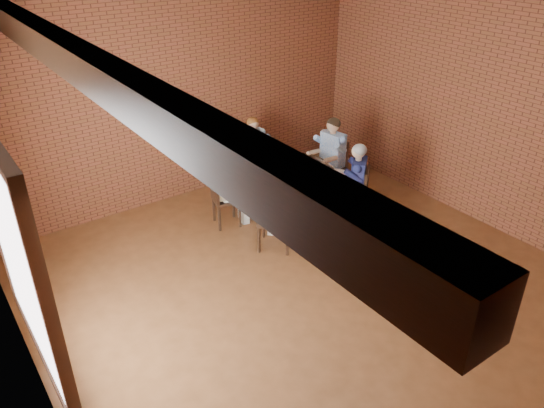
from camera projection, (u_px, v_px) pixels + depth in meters
floor at (319, 295)px, 6.72m from camera, size 7.00×7.00×0.00m
ceiling at (334, 14)px, 5.08m from camera, size 7.00×7.00×0.00m
wall_back at (182, 96)px, 8.40m from camera, size 7.00×0.00×7.00m
wall_left at (17, 275)px, 4.25m from camera, size 0.00×7.00×7.00m
wall_right at (499, 117)px, 7.56m from camera, size 0.00×7.00×7.00m
ceiling_beam at (83, 65)px, 3.90m from camera, size 0.22×6.90×0.26m
window at (16, 255)px, 4.59m from camera, size 0.10×2.16×2.36m
dining_table at (285, 183)px, 8.31m from camera, size 1.55×1.55×0.75m
chair_a at (333, 164)px, 8.99m from camera, size 0.48×0.48×0.94m
diner_a at (330, 157)px, 8.86m from camera, size 0.71×0.61×1.34m
chair_b at (252, 159)px, 9.25m from camera, size 0.44×0.44×0.89m
diner_b at (254, 153)px, 9.12m from camera, size 0.56×0.65×1.25m
chair_c at (221, 197)px, 8.01m from camera, size 0.47×0.47×0.89m
diner_c at (226, 188)px, 7.97m from camera, size 0.68×0.60×1.24m
chair_d at (274, 218)px, 7.38m from camera, size 0.66×0.66×0.98m
diner_d at (275, 203)px, 7.37m from camera, size 0.91×0.91×1.41m
chair_e at (358, 194)px, 8.07m from camera, size 0.58×0.58×0.92m
diner_e at (354, 184)px, 8.02m from camera, size 0.79×0.80×1.30m
plate_a at (300, 161)px, 8.50m from camera, size 0.26×0.26×0.01m
plate_b at (275, 161)px, 8.50m from camera, size 0.26×0.26×0.01m
plate_c at (263, 177)px, 7.98m from camera, size 0.26×0.26×0.01m
plate_d at (316, 172)px, 8.15m from camera, size 0.26×0.26×0.01m
glass_a at (297, 162)px, 8.33m from camera, size 0.07×0.07×0.14m
glass_b at (283, 162)px, 8.33m from camera, size 0.07×0.07×0.14m
glass_c at (264, 164)px, 8.27m from camera, size 0.07×0.07×0.14m
glass_d at (271, 169)px, 8.10m from camera, size 0.07×0.07×0.14m
glass_e at (275, 170)px, 8.05m from camera, size 0.07×0.07×0.14m
glass_f at (295, 178)px, 7.83m from camera, size 0.07×0.07×0.14m
glass_g at (297, 171)px, 8.03m from camera, size 0.07×0.07×0.14m
glass_h at (307, 167)px, 8.15m from camera, size 0.07×0.07×0.14m
smartphone at (312, 177)px, 8.01m from camera, size 0.07×0.14×0.01m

